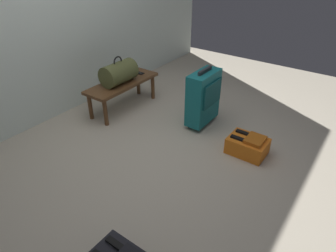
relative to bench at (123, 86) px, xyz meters
name	(u,v)px	position (x,y,z in m)	size (l,w,h in m)	color
ground_plane	(161,155)	(-0.54, -1.01, -0.31)	(6.60, 6.60, 0.00)	#B2A893
bench	(123,86)	(0.00, 0.00, 0.00)	(1.00, 0.36, 0.37)	brown
duffel_bag_olive	(119,73)	(-0.04, 0.00, 0.19)	(0.44, 0.26, 0.34)	#51562D
cell_phone	(139,73)	(0.34, 0.02, 0.06)	(0.07, 0.14, 0.01)	black
suitcase_upright_teal	(203,97)	(0.24, -1.03, 0.04)	(0.45, 0.22, 0.69)	#14666B
backpack_orange	(248,145)	(0.01, -1.70, -0.22)	(0.28, 0.38, 0.21)	orange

